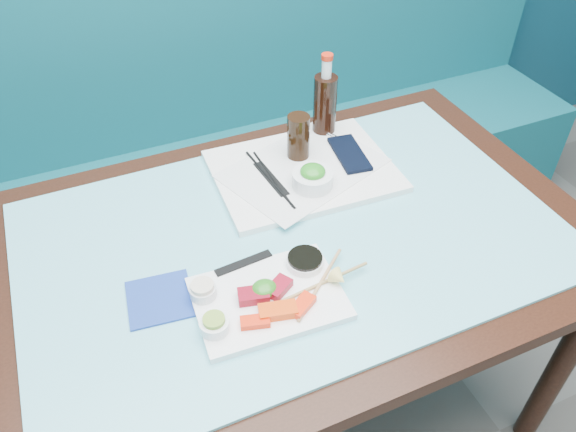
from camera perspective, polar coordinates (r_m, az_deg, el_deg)
name	(u,v)px	position (r m, az deg, el deg)	size (l,w,h in m)	color
booth_bench	(203,167)	(2.16, -8.68, 4.96)	(3.00, 0.56, 1.17)	#0F5862
dining_table	(293,261)	(1.36, 0.51, -4.62)	(1.40, 0.90, 0.75)	black
glass_top	(293,235)	(1.30, 0.53, -1.97)	(1.22, 0.76, 0.01)	#6AC6D5
sashimi_plate	(268,298)	(1.16, -1.99, -8.36)	(0.30, 0.21, 0.02)	white
salmon_left	(255,322)	(1.10, -3.37, -10.68)	(0.06, 0.03, 0.01)	red
salmon_mid	(278,311)	(1.11, -1.03, -9.62)	(0.08, 0.04, 0.02)	#F04109
salmon_right	(302,305)	(1.13, 1.44, -9.06)	(0.06, 0.03, 0.01)	#FF2C0A
tuna_left	(254,296)	(1.14, -3.52, -8.07)	(0.06, 0.04, 0.02)	maroon
tuna_right	(279,287)	(1.15, -0.95, -7.27)	(0.06, 0.03, 0.02)	maroon
seaweed_garnish	(264,289)	(1.14, -2.44, -7.38)	(0.05, 0.05, 0.03)	#28771B
ramekin_wasabi	(215,325)	(1.10, -7.48, -10.93)	(0.06, 0.06, 0.02)	white
wasabi_fill	(214,320)	(1.09, -7.55, -10.40)	(0.04, 0.04, 0.01)	#7AA334
ramekin_ginger	(203,291)	(1.16, -8.63, -7.58)	(0.06, 0.06, 0.02)	silver
ginger_fill	(202,286)	(1.14, -8.71, -7.04)	(0.05, 0.05, 0.01)	beige
soy_dish	(305,262)	(1.20, 1.74, -4.66)	(0.08, 0.08, 0.02)	white
soy_fill	(305,258)	(1.19, 1.75, -4.28)	(0.07, 0.07, 0.01)	black
lemon_wedge	(339,278)	(1.16, 5.22, -6.32)	(0.04, 0.04, 0.03)	#FDE878
chopstick_sleeve	(244,263)	(1.21, -4.54, -4.77)	(0.13, 0.02, 0.00)	black
wooden_chopstick_a	(320,283)	(1.17, 3.31, -6.85)	(0.01, 0.01, 0.22)	tan
wooden_chopstick_b	(325,282)	(1.17, 3.75, -6.70)	(0.01, 0.01, 0.21)	#997B48
serving_tray	(303,171)	(1.47, 1.56, 4.60)	(0.46, 0.34, 0.02)	white
paper_placemat	(303,168)	(1.46, 1.57, 4.91)	(0.39, 0.27, 0.00)	silver
seaweed_bowl	(313,179)	(1.39, 2.51, 3.74)	(0.10, 0.10, 0.04)	white
seaweed_salad	(313,171)	(1.38, 2.54, 4.54)	(0.06, 0.06, 0.03)	#27881F
cola_glass	(298,137)	(1.47, 1.06, 8.05)	(0.06, 0.06, 0.12)	black
navy_pouch	(349,154)	(1.51, 6.26, 6.27)	(0.07, 0.16, 0.01)	black
fork	(330,135)	(1.58, 4.25, 8.25)	(0.01, 0.01, 0.09)	white
black_chopstick_a	(269,179)	(1.42, -1.89, 3.79)	(0.01, 0.01, 0.26)	black
black_chopstick_b	(272,178)	(1.42, -1.60, 3.87)	(0.01, 0.01, 0.24)	black
tray_sleeve	(271,179)	(1.42, -1.74, 3.79)	(0.03, 0.15, 0.00)	black
cola_bottle_body	(325,107)	(1.57, 3.75, 10.96)	(0.06, 0.06, 0.18)	black
cola_bottle_neck	(327,68)	(1.51, 3.95, 14.74)	(0.03, 0.03, 0.05)	white
cola_bottle_cap	(327,57)	(1.50, 4.01, 15.84)	(0.03, 0.03, 0.01)	red
blue_napkin	(160,299)	(1.19, -12.90, -8.21)	(0.13, 0.13, 0.01)	navy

